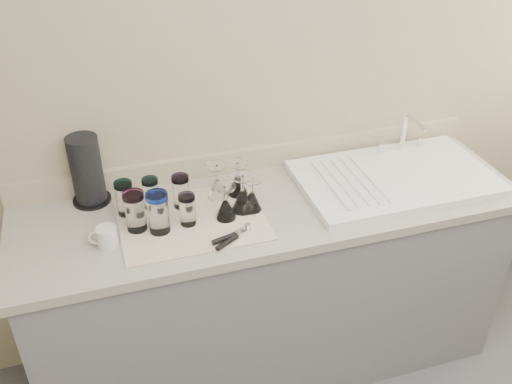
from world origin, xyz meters
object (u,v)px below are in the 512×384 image
object	(u,v)px
white_mug	(106,237)
goblet_extra	(243,198)
tumbler_purple	(181,191)
goblet_front_left	(226,207)
tumbler_cyan	(151,193)
tumbler_teal	(125,198)
goblet_back_left	(218,186)
tumbler_lavender	(187,209)
sink_unit	(395,177)
goblet_back_right	(238,183)
tumbler_blue	(158,212)
tumbler_magenta	(135,211)
can_opener	(232,237)
paper_towel_roll	(87,171)
goblet_front_right	(252,199)

from	to	relation	value
white_mug	goblet_extra	bearing A→B (deg)	6.75
tumbler_purple	goblet_front_left	size ratio (longest dim) A/B	0.96
tumbler_cyan	tumbler_teal	bearing A→B (deg)	-173.17
tumbler_cyan	goblet_back_left	distance (m)	0.27
goblet_extra	tumbler_lavender	bearing A→B (deg)	-173.25
sink_unit	white_mug	bearing A→B (deg)	-175.90
sink_unit	goblet_extra	bearing A→B (deg)	-177.98
tumbler_purple	goblet_back_right	size ratio (longest dim) A/B	0.93
tumbler_blue	goblet_back_right	distance (m)	0.38
goblet_back_right	tumbler_cyan	bearing A→B (deg)	179.00
tumbler_magenta	can_opener	distance (m)	0.37
tumbler_purple	goblet_back_left	bearing A→B (deg)	8.44
tumbler_teal	goblet_back_right	size ratio (longest dim) A/B	0.95
goblet_back_right	can_opener	bearing A→B (deg)	-109.49
tumbler_purple	paper_towel_roll	size ratio (longest dim) A/B	0.47
tumbler_lavender	goblet_back_left	world-z (taller)	goblet_back_left
goblet_back_right	goblet_front_right	distance (m)	0.13
sink_unit	goblet_front_left	bearing A→B (deg)	-175.84
tumbler_blue	white_mug	xyz separation A→B (m)	(-0.20, -0.02, -0.05)
tumbler_teal	can_opener	size ratio (longest dim) A/B	0.88
goblet_front_right	tumbler_purple	bearing A→B (deg)	158.01
tumbler_cyan	tumbler_lavender	world-z (taller)	tumbler_cyan
tumbler_teal	goblet_back_right	xyz separation A→B (m)	(0.45, 0.01, -0.02)
goblet_front_right	can_opener	bearing A→B (deg)	-126.95
tumbler_cyan	goblet_front_left	size ratio (longest dim) A/B	0.90
tumbler_cyan	goblet_back_left	bearing A→B (deg)	-0.93
can_opener	paper_towel_roll	distance (m)	0.65
sink_unit	goblet_back_right	distance (m)	0.68
can_opener	goblet_front_left	bearing A→B (deg)	85.28
sink_unit	goblet_back_right	bearing A→B (deg)	172.01
goblet_back_right	goblet_front_left	size ratio (longest dim) A/B	1.03
sink_unit	tumbler_magenta	size ratio (longest dim) A/B	5.18
tumbler_blue	goblet_extra	world-z (taller)	tumbler_blue
goblet_front_right	paper_towel_roll	distance (m)	0.66
white_mug	paper_towel_roll	xyz separation A→B (m)	(-0.03, 0.32, 0.10)
tumbler_purple	tumbler_lavender	xyz separation A→B (m)	(0.00, -0.12, -0.00)
white_mug	paper_towel_roll	bearing A→B (deg)	96.14
tumbler_lavender	can_opener	world-z (taller)	tumbler_lavender
tumbler_cyan	sink_unit	bearing A→B (deg)	-5.61
goblet_back_left	goblet_front_right	size ratio (longest dim) A/B	1.06
tumbler_magenta	goblet_front_right	bearing A→B (deg)	-0.60
tumbler_purple	tumbler_blue	bearing A→B (deg)	-128.72
tumbler_teal	tumbler_lavender	xyz separation A→B (m)	(0.22, -0.14, -0.01)
tumbler_cyan	tumbler_lavender	bearing A→B (deg)	-52.98
sink_unit	tumbler_cyan	distance (m)	1.02
tumbler_magenta	goblet_back_right	size ratio (longest dim) A/B	1.07
tumbler_blue	goblet_front_left	size ratio (longest dim) A/B	1.14
tumbler_teal	goblet_back_left	size ratio (longest dim) A/B	0.94
goblet_front_left	white_mug	distance (m)	0.45
tumbler_cyan	tumbler_blue	size ratio (longest dim) A/B	0.79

